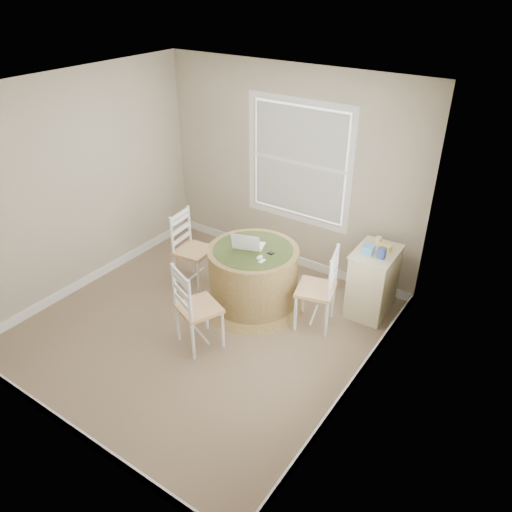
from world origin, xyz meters
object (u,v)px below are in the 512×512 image
Objects in this scene: chair_right at (316,289)px; laptop at (248,245)px; chair_left at (194,250)px; corner_chest at (372,282)px; round_table at (253,275)px; chair_near at (199,307)px.

laptop is at bearing -101.95° from chair_right.
corner_chest is (2.08, 0.69, -0.07)m from chair_left.
corner_chest is (1.28, 0.64, -0.38)m from laptop.
round_table is at bearing -100.88° from chair_right.
round_table is 1.51× the size of corner_chest.
chair_right is at bearing -107.64° from chair_near.
corner_chest is at bearing 128.35° from chair_right.
chair_near is (0.82, -0.88, 0.00)m from chair_left.
chair_near is at bearing -56.29° from chair_right.
chair_right is 0.72m from corner_chest.
chair_left and chair_right have the same top height.
chair_near is 1.17× the size of corner_chest.
laptop is (0.80, 0.05, 0.31)m from chair_left.
corner_chest is at bearing -105.98° from chair_near.
laptop reaches higher than corner_chest.
corner_chest is (1.26, 1.57, -0.07)m from chair_near.
laptop is at bearing -155.46° from corner_chest.
chair_left is at bearing -102.16° from chair_right.
chair_left is (-0.87, -0.04, 0.06)m from round_table.
chair_right is at bearing -127.90° from corner_chest.
chair_near reaches higher than corner_chest.
laptop is at bearing -66.06° from chair_near.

